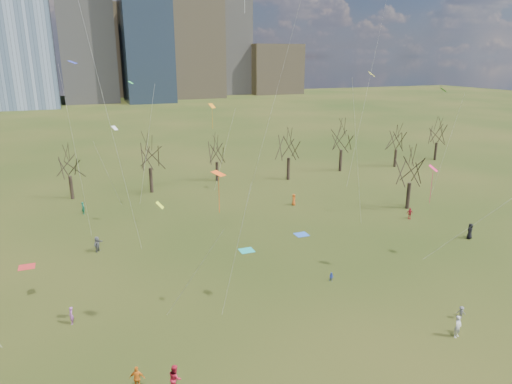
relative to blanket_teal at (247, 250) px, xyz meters
name	(u,v)px	position (x,y,z in m)	size (l,w,h in m)	color
ground	(306,302)	(0.92, -12.60, -0.01)	(500.00, 500.00, 0.00)	black
downtown_skyline	(96,17)	(-1.51, 198.05, 38.99)	(212.50, 78.00, 118.00)	slate
bare_tree_row	(196,155)	(0.83, 24.63, 6.10)	(113.04, 29.80, 9.50)	black
blanket_teal	(247,250)	(0.00, 0.00, 0.00)	(1.60, 1.50, 0.03)	teal
blanket_navy	(301,235)	(8.01, 1.99, 0.00)	(1.60, 1.50, 0.03)	blue
blanket_crimson	(27,267)	(-22.84, 4.60, 0.00)	(1.60, 1.50, 0.03)	red
person_1	(458,327)	(9.48, -21.64, 0.89)	(0.66, 0.43, 1.82)	silver
person_2	(175,378)	(-12.30, -19.41, 0.96)	(0.95, 0.74, 1.95)	red
person_3	(461,312)	(11.81, -19.71, 0.54)	(0.72, 0.41, 1.11)	#5E5D62
person_4	(137,378)	(-14.58, -18.34, 0.84)	(1.00, 0.42, 1.71)	orange
person_6	(470,231)	(26.23, -6.69, 0.96)	(0.95, 0.62, 1.95)	black
person_7	(71,315)	(-18.55, -8.44, 0.74)	(0.55, 0.36, 1.50)	#9D50A0
person_8	(331,277)	(5.12, -9.97, 0.45)	(0.45, 0.35, 0.93)	#263CA7
person_10	(410,213)	(24.19, 1.65, 0.77)	(0.92, 0.38, 1.56)	#A71726
person_11	(97,244)	(-15.66, 6.04, 0.88)	(1.66, 0.53, 1.78)	#5A5C5F
person_12	(294,200)	(12.31, 12.87, 0.83)	(0.83, 0.54, 1.70)	#D25717
person_13	(83,208)	(-16.71, 20.18, 0.87)	(0.64, 0.42, 1.77)	#16664B
kites_airborne	(258,134)	(2.14, 1.95, 12.81)	(61.06, 39.71, 32.57)	#FF5915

